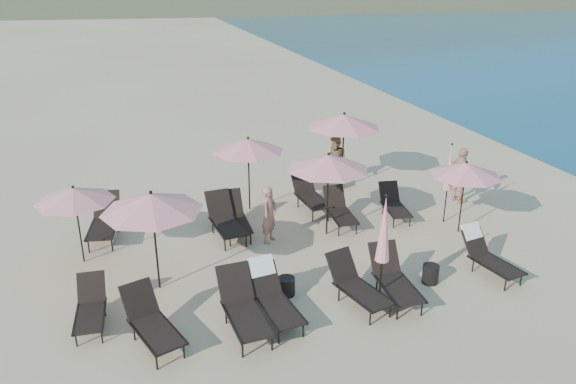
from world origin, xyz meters
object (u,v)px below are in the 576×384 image
object	(u,v)px
lounger_2	(273,295)
lounger_10	(340,210)
side_table_0	(286,286)
beachgoer_b	(336,161)
lounger_1	(243,307)
umbrella_open_4	(344,121)
umbrella_open_3	(248,145)
side_table_1	(430,274)
umbrella_closed_1	(449,168)
lounger_7	(225,219)
lounger_0	(90,307)
lounger_5	(487,254)
lounger_8	(234,217)
umbrella_open_2	(466,169)
lounger_11	(394,204)
beachgoer_c	(461,175)
lounger_4	(394,278)
lounger_6	(104,220)
lounger_9	(310,194)
umbrella_open_0	(151,202)
lounger_12	(151,322)
umbrella_open_5	(74,195)
umbrella_closed_0	(384,230)
beachgoer_a	(269,214)
lounger_3	(357,285)
umbrella_open_1	(328,162)

from	to	relation	value
lounger_2	lounger_10	xyz separation A→B (m)	(3.02, 3.78, -0.09)
side_table_0	beachgoer_b	distance (m)	6.94
lounger_1	umbrella_open_4	distance (m)	8.33
umbrella_open_3	side_table_1	distance (m)	6.33
umbrella_closed_1	side_table_0	world-z (taller)	umbrella_closed_1
lounger_7	lounger_0	bearing A→B (deg)	-142.55
lounger_0	lounger_5	bearing A→B (deg)	0.12
umbrella_open_4	side_table_0	world-z (taller)	umbrella_open_4
lounger_8	umbrella_open_2	xyz separation A→B (m)	(5.84, -1.78, 1.34)
lounger_11	side_table_0	world-z (taller)	lounger_11
lounger_5	beachgoer_c	size ratio (longest dim) A/B	0.99
lounger_11	umbrella_open_2	xyz separation A→B (m)	(1.25, -1.40, 1.39)
lounger_4	lounger_1	bearing A→B (deg)	-174.57
lounger_6	lounger_8	bearing A→B (deg)	-3.11
lounger_4	lounger_9	bearing A→B (deg)	94.51
lounger_1	umbrella_open_2	distance (m)	7.20
lounger_2	lounger_8	world-z (taller)	lounger_2
umbrella_open_0	side_table_0	world-z (taller)	umbrella_open_0
beachgoer_c	umbrella_open_4	bearing A→B (deg)	49.56
lounger_12	umbrella_open_3	xyz separation A→B (m)	(3.30, 5.67, 1.52)
umbrella_open_0	lounger_8	bearing A→B (deg)	45.67
lounger_5	beachgoer_b	size ratio (longest dim) A/B	1.03
lounger_6	umbrella_closed_1	size ratio (longest dim) A/B	0.82
lounger_12	umbrella_open_5	xyz separation A→B (m)	(-1.35, 3.75, 1.31)
umbrella_open_3	side_table_0	size ratio (longest dim) A/B	5.41
lounger_5	side_table_1	size ratio (longest dim) A/B	3.91
umbrella_open_2	lounger_11	bearing A→B (deg)	131.74
umbrella_open_4	umbrella_closed_1	world-z (taller)	umbrella_open_4
side_table_0	beachgoer_b	xyz separation A→B (m)	(3.54, 5.93, 0.62)
lounger_10	umbrella_closed_0	distance (m)	4.37
umbrella_open_3	umbrella_open_5	distance (m)	5.03
lounger_9	lounger_7	bearing A→B (deg)	-164.51
lounger_5	lounger_7	size ratio (longest dim) A/B	0.91
lounger_8	beachgoer_c	world-z (taller)	beachgoer_c
lounger_4	umbrella_open_2	xyz separation A→B (m)	(3.23, 2.42, 1.33)
lounger_8	lounger_11	xyz separation A→B (m)	(4.59, -0.37, -0.06)
beachgoer_c	lounger_2	bearing A→B (deg)	116.35
lounger_10	umbrella_closed_1	world-z (taller)	umbrella_closed_1
lounger_8	lounger_1	bearing A→B (deg)	-98.11
umbrella_open_2	beachgoer_a	distance (m)	5.27
lounger_5	lounger_3	bearing A→B (deg)	174.89
lounger_3	lounger_12	distance (m)	4.28
lounger_0	side_table_1	distance (m)	7.39
beachgoer_b	lounger_4	bearing A→B (deg)	-46.07
umbrella_open_5	lounger_7	bearing A→B (deg)	6.00
lounger_4	umbrella_closed_0	world-z (taller)	umbrella_closed_0
lounger_10	umbrella_open_3	xyz separation A→B (m)	(-2.15, 1.76, 1.56)
lounger_12	umbrella_closed_0	xyz separation A→B (m)	(4.70, -0.18, 1.34)
umbrella_open_0	umbrella_open_4	xyz separation A→B (m)	(6.28, 4.51, 0.15)
lounger_3	umbrella_open_1	distance (m)	3.75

